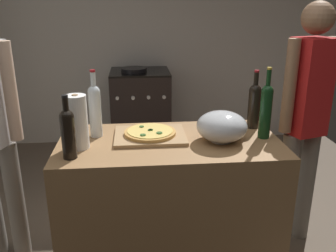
# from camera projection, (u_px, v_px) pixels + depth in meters

# --- Properties ---
(ground_plane) EXTENTS (4.37, 3.59, 0.02)m
(ground_plane) POSITION_uv_depth(u_px,v_px,m) (164.00, 202.00, 3.13)
(ground_plane) COLOR #6B5B4C
(kitchen_wall_rear) EXTENTS (4.37, 0.10, 2.60)m
(kitchen_wall_rear) POSITION_uv_depth(u_px,v_px,m) (153.00, 32.00, 4.16)
(kitchen_wall_rear) COLOR beige
(kitchen_wall_rear) RESTS_ON ground_plane
(counter) EXTENTS (1.23, 0.64, 0.90)m
(counter) POSITION_uv_depth(u_px,v_px,m) (170.00, 211.00, 2.16)
(counter) COLOR #9E7247
(counter) RESTS_ON ground_plane
(cutting_board) EXTENTS (0.40, 0.32, 0.02)m
(cutting_board) POSITION_uv_depth(u_px,v_px,m) (150.00, 136.00, 2.06)
(cutting_board) COLOR tan
(cutting_board) RESTS_ON counter
(pizza) EXTENTS (0.29, 0.29, 0.03)m
(pizza) POSITION_uv_depth(u_px,v_px,m) (150.00, 132.00, 2.05)
(pizza) COLOR tan
(pizza) RESTS_ON cutting_board
(mixing_bowl) EXTENTS (0.28, 0.28, 0.17)m
(mixing_bowl) POSITION_uv_depth(u_px,v_px,m) (222.00, 126.00, 1.98)
(mixing_bowl) COLOR #B2B2B7
(mixing_bowl) RESTS_ON counter
(paper_towel_roll) EXTENTS (0.11, 0.11, 0.29)m
(paper_towel_roll) POSITION_uv_depth(u_px,v_px,m) (77.00, 122.00, 1.87)
(paper_towel_roll) COLOR white
(paper_towel_roll) RESTS_ON counter
(wine_bottle_green) EXTENTS (0.07, 0.07, 0.40)m
(wine_bottle_green) POSITION_uv_depth(u_px,v_px,m) (266.00, 109.00, 2.00)
(wine_bottle_green) COLOR #143819
(wine_bottle_green) RESTS_ON counter
(wine_bottle_clear) EXTENTS (0.07, 0.07, 0.38)m
(wine_bottle_clear) POSITION_uv_depth(u_px,v_px,m) (95.00, 108.00, 2.03)
(wine_bottle_clear) COLOR silver
(wine_bottle_clear) RESTS_ON counter
(wine_bottle_dark) EXTENTS (0.07, 0.07, 0.32)m
(wine_bottle_dark) POSITION_uv_depth(u_px,v_px,m) (68.00, 131.00, 1.74)
(wine_bottle_dark) COLOR black
(wine_bottle_dark) RESTS_ON counter
(wine_bottle_amber) EXTENTS (0.07, 0.07, 0.35)m
(wine_bottle_amber) POSITION_uv_depth(u_px,v_px,m) (254.00, 104.00, 2.17)
(wine_bottle_amber) COLOR black
(wine_bottle_amber) RESTS_ON counter
(stove) EXTENTS (0.63, 0.60, 0.97)m
(stove) POSITION_uv_depth(u_px,v_px,m) (141.00, 112.00, 4.04)
(stove) COLOR black
(stove) RESTS_ON ground_plane
(person_in_red) EXTENTS (0.37, 0.25, 1.64)m
(person_in_red) POSITION_uv_depth(u_px,v_px,m) (306.00, 114.00, 2.34)
(person_in_red) COLOR slate
(person_in_red) RESTS_ON ground_plane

